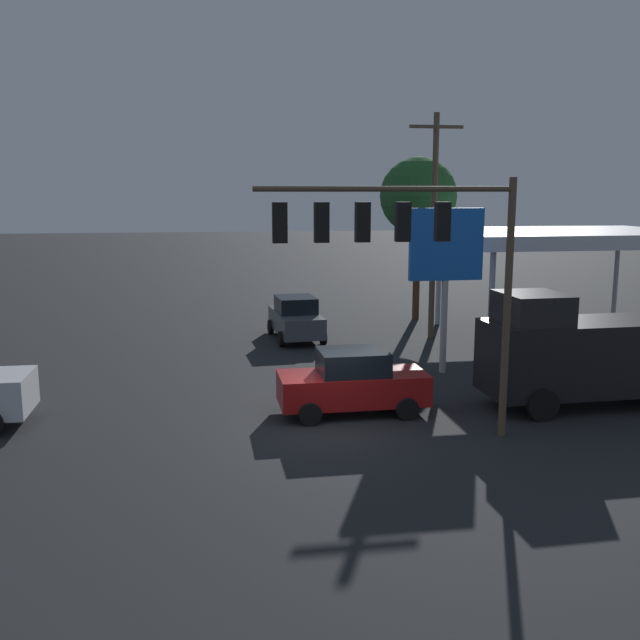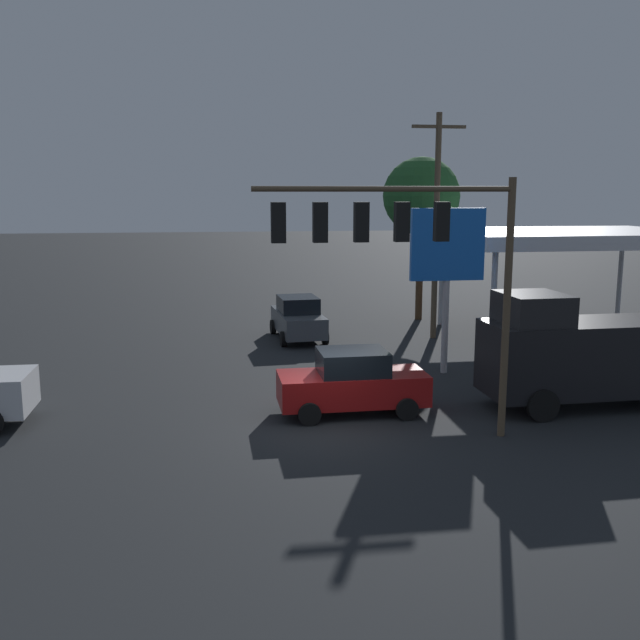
% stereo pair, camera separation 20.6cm
% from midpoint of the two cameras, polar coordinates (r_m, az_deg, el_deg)
% --- Properties ---
extents(ground_plane, '(200.00, 200.00, 0.00)m').
position_cam_midpoint_polar(ground_plane, '(20.39, 1.12, -8.50)').
color(ground_plane, black).
extents(traffic_signal_assembly, '(6.78, 0.43, 6.92)m').
position_cam_midpoint_polar(traffic_signal_assembly, '(18.34, 6.98, 6.23)').
color(traffic_signal_assembly, brown).
rests_on(traffic_signal_assembly, ground).
extents(utility_pole, '(2.40, 0.26, 9.91)m').
position_cam_midpoint_polar(utility_pole, '(32.19, 9.47, 7.77)').
color(utility_pole, brown).
rests_on(utility_pole, ground).
extents(gas_station_canopy, '(10.72, 7.97, 4.81)m').
position_cam_midpoint_polar(gas_station_canopy, '(34.41, 19.33, 6.20)').
color(gas_station_canopy, silver).
rests_on(gas_station_canopy, ground).
extents(price_sign, '(2.70, 0.27, 5.98)m').
position_cam_midpoint_polar(price_sign, '(25.94, 10.38, 5.34)').
color(price_sign, '#B7B7BC').
rests_on(price_sign, ground).
extents(sedan_waiting, '(2.31, 4.52, 1.93)m').
position_cam_midpoint_polar(sedan_waiting, '(31.97, -1.58, 0.15)').
color(sedan_waiting, '#474C51').
rests_on(sedan_waiting, ground).
extents(delivery_truck, '(6.86, 2.71, 3.58)m').
position_cam_midpoint_polar(delivery_truck, '(23.32, 20.92, -2.47)').
color(delivery_truck, black).
rests_on(delivery_truck, ground).
extents(sedan_far, '(4.42, 2.11, 1.93)m').
position_cam_midpoint_polar(sedan_far, '(21.32, 2.89, -5.01)').
color(sedan_far, maroon).
rests_on(sedan_far, ground).
extents(street_tree, '(3.90, 3.90, 8.29)m').
position_cam_midpoint_polar(street_tree, '(36.89, 8.27, 9.74)').
color(street_tree, '#4C331E').
rests_on(street_tree, ground).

